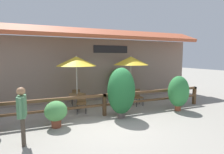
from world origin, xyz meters
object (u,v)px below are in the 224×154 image
chair_near_wallside (76,96)px  dining_table_middle (130,92)px  potted_plant_corner_fern (178,92)px  patio_umbrella_middle (131,61)px  chair_middle_streetside (138,96)px  potted_plant_small_flowering (56,112)px  patio_umbrella_near (76,61)px  pedestrian (22,108)px  potted_plant_tall_tropical (121,91)px  dining_table_near (77,97)px  chair_middle_wallside (126,92)px  potted_plant_broad_leaf (118,83)px  chair_near_streetside (82,102)px

chair_near_wallside → dining_table_middle: 3.01m
potted_plant_corner_fern → patio_umbrella_middle: bearing=122.5°
dining_table_middle → chair_middle_streetside: chair_middle_streetside is taller
chair_near_wallside → patio_umbrella_middle: patio_umbrella_middle is taller
dining_table_middle → potted_plant_small_flowering: size_ratio=0.83×
patio_umbrella_near → patio_umbrella_middle: (3.00, 0.12, 0.00)m
chair_middle_streetside → pedestrian: bearing=-153.9°
dining_table_middle → potted_plant_tall_tropical: 2.69m
dining_table_near → chair_middle_wallside: chair_middle_wallside is taller
chair_near_wallside → potted_plant_broad_leaf: (2.60, 0.34, 0.54)m
potted_plant_corner_fern → chair_middle_wallside: bearing=115.7°
chair_near_wallside → chair_middle_streetside: same height
dining_table_middle → chair_middle_wallside: chair_middle_wallside is taller
chair_near_wallside → potted_plant_corner_fern: potted_plant_corner_fern is taller
dining_table_middle → pedestrian: (-5.10, -3.18, 0.51)m
patio_umbrella_near → chair_middle_wallside: size_ratio=3.03×
chair_middle_wallside → pedestrian: bearing=51.6°
potted_plant_broad_leaf → chair_near_wallside: bearing=-172.6°
chair_near_streetside → potted_plant_corner_fern: bearing=-3.6°
potted_plant_small_flowering → potted_plant_broad_leaf: size_ratio=0.52×
dining_table_near → chair_middle_wallside: 3.12m
patio_umbrella_middle → potted_plant_corner_fern: 2.96m
potted_plant_tall_tropical → chair_middle_wallside: bearing=60.9°
chair_middle_streetside → potted_plant_tall_tropical: bearing=-137.6°
potted_plant_corner_fern → pedestrian: 6.57m
patio_umbrella_near → potted_plant_corner_fern: size_ratio=1.57×
dining_table_near → patio_umbrella_middle: size_ratio=0.31×
dining_table_near → patio_umbrella_middle: (3.00, 0.12, 1.76)m
chair_near_wallside → dining_table_near: bearing=88.1°
patio_umbrella_near → chair_near_wallside: size_ratio=3.03×
chair_middle_streetside → potted_plant_broad_leaf: (-0.42, 1.57, 0.54)m
potted_plant_corner_fern → potted_plant_broad_leaf: bearing=119.4°
chair_near_streetside → chair_middle_streetside: same height
dining_table_middle → potted_plant_broad_leaf: potted_plant_broad_leaf is taller
chair_middle_wallside → potted_plant_broad_leaf: (-0.37, 0.24, 0.54)m
patio_umbrella_near → potted_plant_broad_leaf: bearing=21.1°
patio_umbrella_middle → chair_middle_wallside: 1.97m
patio_umbrella_near → pedestrian: (-2.10, -3.06, -1.25)m
potted_plant_corner_fern → potted_plant_small_flowering: (-5.52, 0.03, -0.35)m
dining_table_near → pedestrian: pedestrian is taller
chair_middle_streetside → dining_table_near: bearing=170.1°
chair_near_streetside → potted_plant_broad_leaf: (2.58, 1.71, 0.54)m
patio_umbrella_middle → potted_plant_corner_fern: bearing=-57.5°
chair_near_wallside → chair_middle_streetside: bearing=160.2°
chair_middle_wallside → potted_plant_broad_leaf: potted_plant_broad_leaf is taller
potted_plant_corner_fern → pedestrian: pedestrian is taller
dining_table_middle → chair_middle_wallside: size_ratio=0.93×
potted_plant_small_flowering → chair_middle_streetside: bearing=19.5°
dining_table_near → chair_middle_streetside: bearing=-10.1°
dining_table_middle → potted_plant_corner_fern: (1.39, -2.19, 0.33)m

